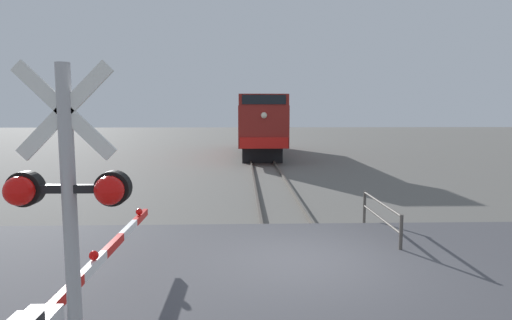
% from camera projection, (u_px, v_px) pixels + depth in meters
% --- Properties ---
extents(ground_plane, '(160.00, 160.00, 0.00)m').
position_uv_depth(ground_plane, '(304.00, 269.00, 8.60)').
color(ground_plane, '#605E59').
extents(rail_track_left, '(0.08, 80.00, 0.15)m').
position_uv_depth(rail_track_left, '(269.00, 266.00, 8.57)').
color(rail_track_left, '#59544C').
rests_on(rail_track_left, ground_plane).
extents(rail_track_right, '(0.08, 80.00, 0.15)m').
position_uv_depth(rail_track_right, '(339.00, 265.00, 8.62)').
color(rail_track_right, '#59544C').
rests_on(rail_track_right, ground_plane).
extents(road_surface, '(36.00, 5.85, 0.17)m').
position_uv_depth(road_surface, '(304.00, 265.00, 8.59)').
color(road_surface, '#47474C').
rests_on(road_surface, ground_plane).
extents(locomotive, '(2.98, 14.79, 4.23)m').
position_uv_depth(locomotive, '(259.00, 126.00, 31.42)').
color(locomotive, black).
rests_on(locomotive, ground_plane).
extents(crossing_signal, '(1.18, 0.33, 3.67)m').
position_uv_depth(crossing_signal, '(69.00, 210.00, 4.09)').
color(crossing_signal, '#ADADB2').
rests_on(crossing_signal, ground_plane).
extents(crossing_gate, '(0.36, 5.48, 1.18)m').
position_uv_depth(crossing_gate, '(68.00, 311.00, 5.22)').
color(crossing_gate, silver).
rests_on(crossing_gate, ground_plane).
extents(guard_railing, '(0.08, 2.87, 0.95)m').
position_uv_depth(guard_railing, '(381.00, 214.00, 10.67)').
color(guard_railing, '#4C4742').
rests_on(guard_railing, ground_plane).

